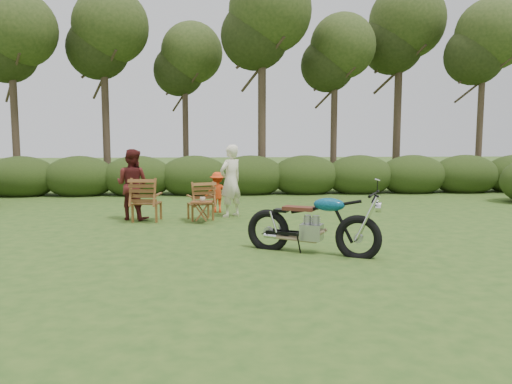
{
  "coord_description": "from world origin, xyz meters",
  "views": [
    {
      "loc": [
        -1.1,
        -8.84,
        2.08
      ],
      "look_at": [
        -0.34,
        1.58,
        0.9
      ],
      "focal_mm": 35.0,
      "sensor_mm": 36.0,
      "label": 1
    }
  ],
  "objects": [
    {
      "name": "child",
      "position": [
        -1.16,
        4.67,
        0.0
      ],
      "size": [
        0.73,
        0.43,
        1.1
      ],
      "primitive_type": "imported",
      "rotation": [
        0.0,
        0.0,
        3.11
      ],
      "color": "#E34115",
      "rests_on": "ground"
    },
    {
      "name": "lawn_chair_right",
      "position": [
        -1.58,
        3.51,
        0.0
      ],
      "size": [
        0.82,
        0.82,
        0.96
      ],
      "primitive_type": null,
      "rotation": [
        0.0,
        0.0,
        3.43
      ],
      "color": "brown",
      "rests_on": "ground"
    },
    {
      "name": "motorcycle",
      "position": [
        0.52,
        -0.2,
        0.0
      ],
      "size": [
        2.48,
        1.86,
        1.33
      ],
      "primitive_type": null,
      "rotation": [
        0.0,
        0.0,
        -0.48
      ],
      "color": "#0D81B2",
      "rests_on": "ground"
    },
    {
      "name": "ground",
      "position": [
        0.0,
        0.0,
        0.0
      ],
      "size": [
        80.0,
        80.0,
        0.0
      ],
      "primitive_type": "plane",
      "color": "#294A18",
      "rests_on": "ground"
    },
    {
      "name": "lawn_chair_left",
      "position": [
        -2.89,
        3.42,
        0.0
      ],
      "size": [
        0.8,
        0.8,
        1.06
      ],
      "primitive_type": null,
      "rotation": [
        0.0,
        0.0,
        3.03
      ],
      "color": "brown",
      "rests_on": "ground"
    },
    {
      "name": "adult_b",
      "position": [
        -3.26,
        3.65,
        0.0
      ],
      "size": [
        1.04,
        0.93,
        1.76
      ],
      "primitive_type": "imported",
      "rotation": [
        0.0,
        0.0,
        2.77
      ],
      "color": "#501817",
      "rests_on": "ground"
    },
    {
      "name": "adult_a",
      "position": [
        -0.82,
        3.91,
        0.0
      ],
      "size": [
        0.8,
        0.78,
        1.86
      ],
      "primitive_type": "imported",
      "rotation": [
        0.0,
        0.0,
        3.86
      ],
      "color": "#F2E8C7",
      "rests_on": "ground"
    },
    {
      "name": "side_table",
      "position": [
        -1.53,
        3.01,
        0.26
      ],
      "size": [
        0.55,
        0.48,
        0.53
      ],
      "primitive_type": null,
      "rotation": [
        0.0,
        0.0,
        -0.1
      ],
      "color": "brown",
      "rests_on": "ground"
    },
    {
      "name": "tree_line",
      "position": [
        0.5,
        9.74,
        3.81
      ],
      "size": [
        22.52,
        11.62,
        8.14
      ],
      "color": "#3C2C21",
      "rests_on": "ground"
    },
    {
      "name": "cup",
      "position": [
        -1.51,
        2.99,
        0.58
      ],
      "size": [
        0.16,
        0.16,
        0.1
      ],
      "primitive_type": "imported",
      "rotation": [
        0.0,
        0.0,
        0.25
      ],
      "color": "beige",
      "rests_on": "side_table"
    }
  ]
}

